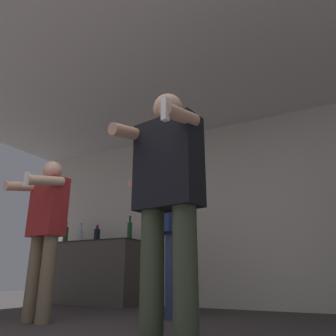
% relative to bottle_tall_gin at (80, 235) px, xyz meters
% --- Properties ---
extents(wall_back, '(7.00, 0.06, 2.55)m').
position_rel_bottle_tall_gin_xyz_m(wall_back, '(2.33, 0.34, 0.25)').
color(wall_back, beige).
rests_on(wall_back, ground_plane).
extents(ceiling_slab, '(7.00, 3.68, 0.05)m').
position_rel_bottle_tall_gin_xyz_m(ceiling_slab, '(2.33, -1.27, 1.55)').
color(ceiling_slab, silver).
rests_on(ceiling_slab, wall_back).
extents(counter, '(1.47, 0.55, 0.91)m').
position_rel_bottle_tall_gin_xyz_m(counter, '(0.31, 0.05, -0.57)').
color(counter, '#47423D').
rests_on(counter, ground_plane).
extents(bottle_tall_gin, '(0.07, 0.07, 0.30)m').
position_rel_bottle_tall_gin_xyz_m(bottle_tall_gin, '(0.00, 0.00, 0.00)').
color(bottle_tall_gin, silver).
rests_on(bottle_tall_gin, counter).
extents(bottle_red_label, '(0.07, 0.07, 0.35)m').
position_rel_bottle_tall_gin_xyz_m(bottle_red_label, '(0.95, -0.00, 0.03)').
color(bottle_red_label, '#194723').
rests_on(bottle_red_label, counter).
extents(bottle_clear_vodka, '(0.09, 0.09, 0.26)m').
position_rel_bottle_tall_gin_xyz_m(bottle_clear_vodka, '(0.34, 0.00, -0.01)').
color(bottle_clear_vodka, black).
rests_on(bottle_clear_vodka, counter).
extents(bottle_brown_liquor, '(0.08, 0.08, 0.36)m').
position_rel_bottle_tall_gin_xyz_m(bottle_brown_liquor, '(-0.32, 0.00, 0.03)').
color(bottle_brown_liquor, '#194723').
rests_on(bottle_brown_liquor, counter).
extents(person_woman_foreground, '(0.56, 0.50, 1.63)m').
position_rel_bottle_tall_gin_xyz_m(person_woman_foreground, '(2.75, -2.25, -0.10)').
color(person_woman_foreground, '#38422D').
rests_on(person_woman_foreground, ground_plane).
extents(person_man_side, '(0.51, 0.54, 1.54)m').
position_rel_bottle_tall_gin_xyz_m(person_man_side, '(1.14, -1.76, -0.12)').
color(person_man_side, '#75664C').
rests_on(person_man_side, ground_plane).
extents(person_spectator_back, '(0.50, 0.57, 1.69)m').
position_rel_bottle_tall_gin_xyz_m(person_spectator_back, '(2.03, -0.95, 0.00)').
color(person_spectator_back, navy).
rests_on(person_spectator_back, ground_plane).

